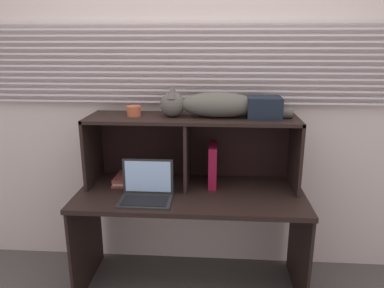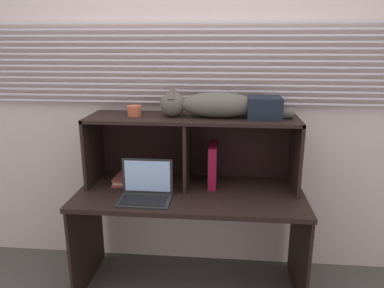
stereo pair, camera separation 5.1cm
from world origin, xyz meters
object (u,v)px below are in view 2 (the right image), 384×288
(small_basket, at_px, (134,111))
(storage_box, at_px, (264,108))
(cat, at_px, (210,105))
(laptop, at_px, (146,190))
(book_stack, at_px, (130,179))
(binder_upright, at_px, (213,165))

(small_basket, height_order, storage_box, storage_box)
(storage_box, bearing_deg, small_basket, 180.00)
(cat, bearing_deg, laptop, -145.35)
(cat, relative_size, small_basket, 9.27)
(storage_box, bearing_deg, book_stack, 179.98)
(book_stack, relative_size, small_basket, 2.48)
(laptop, bearing_deg, binder_upright, 33.25)
(cat, xyz_separation_m, laptop, (-0.38, -0.26, -0.49))
(laptop, relative_size, book_stack, 1.41)
(binder_upright, distance_m, book_stack, 0.58)
(laptop, height_order, binder_upright, binder_upright)
(binder_upright, bearing_deg, cat, 180.00)
(cat, height_order, laptop, cat)
(storage_box, bearing_deg, binder_upright, 180.00)
(cat, xyz_separation_m, book_stack, (-0.55, 0.00, -0.52))
(small_basket, bearing_deg, binder_upright, 0.00)
(small_basket, bearing_deg, book_stack, 179.61)
(laptop, distance_m, storage_box, 0.90)
(cat, distance_m, small_basket, 0.50)
(binder_upright, distance_m, small_basket, 0.63)
(cat, xyz_separation_m, storage_box, (0.34, 0.00, -0.01))
(binder_upright, relative_size, small_basket, 3.10)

